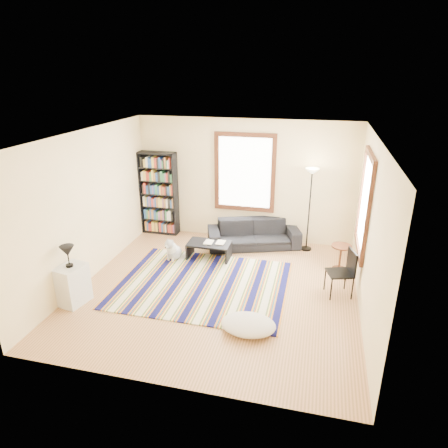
% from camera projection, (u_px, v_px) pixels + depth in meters
% --- Properties ---
extents(floor, '(5.00, 5.00, 0.10)m').
position_uv_depth(floor, '(218.00, 291.00, 7.40)').
color(floor, tan).
rests_on(floor, ground).
extents(ceiling, '(5.00, 5.00, 0.10)m').
position_uv_depth(ceiling, '(217.00, 133.00, 6.34)').
color(ceiling, white).
rests_on(ceiling, floor).
extents(wall_back, '(5.00, 0.10, 2.80)m').
position_uv_depth(wall_back, '(245.00, 180.00, 9.18)').
color(wall_back, '#FFDFAB').
rests_on(wall_back, floor).
extents(wall_front, '(5.00, 0.10, 2.80)m').
position_uv_depth(wall_front, '(161.00, 294.00, 4.57)').
color(wall_front, '#FFDFAB').
rests_on(wall_front, floor).
extents(wall_left, '(0.10, 5.00, 2.80)m').
position_uv_depth(wall_left, '(85.00, 207.00, 7.44)').
color(wall_left, '#FFDFAB').
rests_on(wall_left, floor).
extents(wall_right, '(0.10, 5.00, 2.80)m').
position_uv_depth(wall_right, '(373.00, 232.00, 6.31)').
color(wall_right, '#FFDFAB').
rests_on(wall_right, floor).
extents(window_back, '(1.20, 0.06, 1.60)m').
position_uv_depth(window_back, '(245.00, 173.00, 9.03)').
color(window_back, white).
rests_on(window_back, wall_back).
extents(window_right, '(0.06, 1.20, 1.60)m').
position_uv_depth(window_right, '(365.00, 204.00, 6.98)').
color(window_right, white).
rests_on(window_right, wall_right).
extents(rug, '(3.14, 2.51, 0.02)m').
position_uv_depth(rug, '(203.00, 284.00, 7.53)').
color(rug, '#0C0D40').
rests_on(rug, floor).
extents(sofa, '(1.43, 2.20, 0.60)m').
position_uv_depth(sofa, '(254.00, 234.00, 9.06)').
color(sofa, black).
rests_on(sofa, floor).
extents(bookshelf, '(0.90, 0.30, 2.00)m').
position_uv_depth(bookshelf, '(159.00, 194.00, 9.57)').
color(bookshelf, black).
rests_on(bookshelf, floor).
extents(coffee_table, '(0.99, 0.68, 0.36)m').
position_uv_depth(coffee_table, '(209.00, 250.00, 8.51)').
color(coffee_table, black).
rests_on(coffee_table, floor).
extents(book_a, '(0.25, 0.18, 0.02)m').
position_uv_depth(book_a, '(205.00, 242.00, 8.46)').
color(book_a, beige).
rests_on(book_a, coffee_table).
extents(book_b, '(0.18, 0.25, 0.02)m').
position_uv_depth(book_b, '(216.00, 242.00, 8.45)').
color(book_b, beige).
rests_on(book_b, coffee_table).
extents(floor_cushion, '(0.94, 0.76, 0.22)m').
position_uv_depth(floor_cushion, '(248.00, 325.00, 6.18)').
color(floor_cushion, beige).
rests_on(floor_cushion, floor).
extents(floor_lamp, '(0.37, 0.37, 1.86)m').
position_uv_depth(floor_lamp, '(309.00, 210.00, 8.66)').
color(floor_lamp, black).
rests_on(floor_lamp, floor).
extents(side_table, '(0.43, 0.43, 0.54)m').
position_uv_depth(side_table, '(340.00, 258.00, 7.99)').
color(side_table, '#4B2412').
rests_on(side_table, floor).
extents(folding_chair, '(0.52, 0.51, 0.86)m').
position_uv_depth(folding_chair, '(340.00, 273.00, 7.05)').
color(folding_chair, black).
rests_on(folding_chair, floor).
extents(white_cabinet, '(0.47, 0.56, 0.70)m').
position_uv_depth(white_cabinet, '(73.00, 285.00, 6.83)').
color(white_cabinet, silver).
rests_on(white_cabinet, floor).
extents(table_lamp, '(0.28, 0.28, 0.38)m').
position_uv_depth(table_lamp, '(68.00, 256.00, 6.64)').
color(table_lamp, black).
rests_on(table_lamp, white_cabinet).
extents(dog, '(0.46, 0.57, 0.50)m').
position_uv_depth(dog, '(174.00, 248.00, 8.46)').
color(dog, silver).
rests_on(dog, floor).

